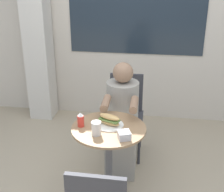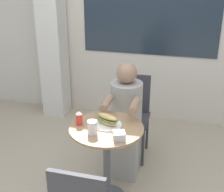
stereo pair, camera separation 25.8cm
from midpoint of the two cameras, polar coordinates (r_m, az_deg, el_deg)
The scene contains 9 objects.
storefront_wall at distance 3.95m, azimuth 7.92°, elevation 15.18°, with size 8.00×0.09×2.80m.
lattice_pillar at distance 4.08m, azimuth -9.18°, elevation 12.46°, with size 0.30×0.30×2.40m.
cafe_table at distance 2.62m, azimuth 1.87°, elevation -9.67°, with size 0.60×0.60×0.72m.
diner_chair at distance 3.31m, azimuth 5.90°, elevation -2.28°, with size 0.39×0.39×0.87m.
seated_diner at distance 3.02m, azimuth 4.87°, elevation -5.57°, with size 0.32×0.55×1.11m.
sandwich_on_plate at distance 2.53m, azimuth 2.05°, elevation -4.65°, with size 0.23×0.23×0.10m.
drink_cup at distance 2.40m, azimuth -0.53°, elevation -5.84°, with size 0.08×0.08×0.11m.
napkin_box at distance 2.34m, azimuth 4.47°, elevation -7.34°, with size 0.12×0.12×0.06m.
condiment_bottle at distance 2.53m, azimuth -3.14°, elevation -4.14°, with size 0.05×0.05×0.12m.
Camera 2 is at (0.60, -2.12, 1.94)m, focal length 50.00 mm.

